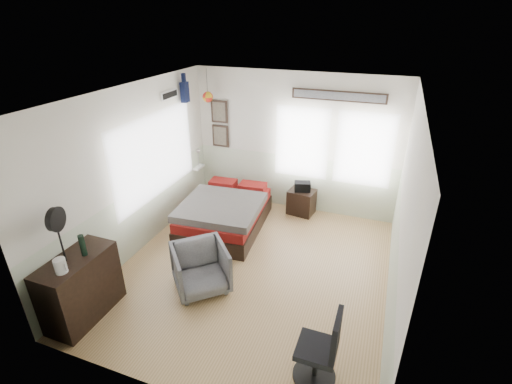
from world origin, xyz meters
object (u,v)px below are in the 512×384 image
bed (225,214)px  task_chair (321,354)px  armchair (201,268)px  dresser (81,287)px  nightstand (301,202)px

bed → task_chair: task_chair is taller
armchair → task_chair: (1.91, -0.89, 0.04)m
task_chair → dresser: bearing=-177.7°
dresser → task_chair: size_ratio=1.06×
task_chair → nightstand: bearing=107.4°
bed → armchair: (0.38, -1.65, 0.05)m
armchair → nightstand: size_ratio=1.53×
bed → armchair: armchair is taller
nightstand → armchair: bearing=-98.8°
armchair → nightstand: armchair is taller
bed → nightstand: bed is taller
armchair → bed: bearing=60.9°
dresser → nightstand: size_ratio=2.03×
nightstand → task_chair: 3.74m
bed → dresser: dresser is taller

